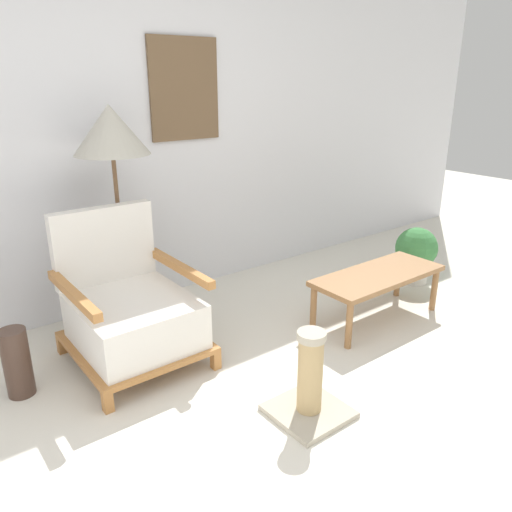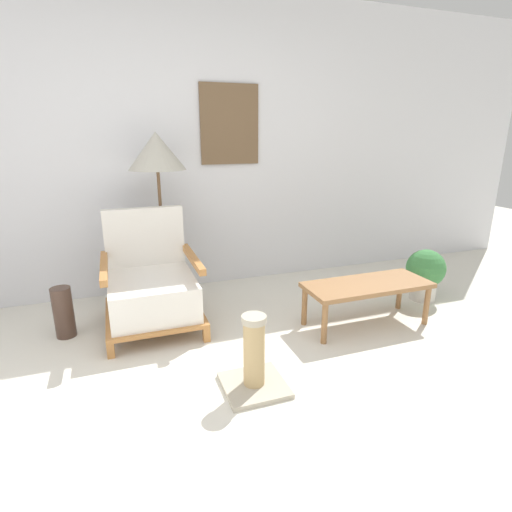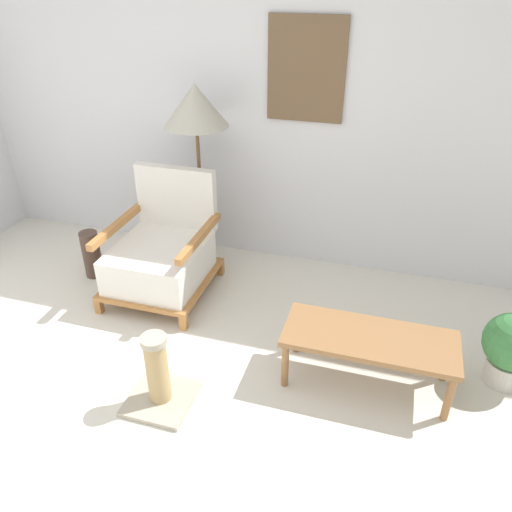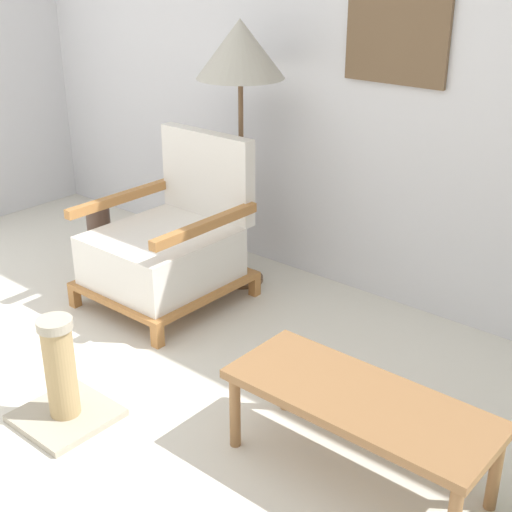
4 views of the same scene
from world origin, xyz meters
The scene contains 8 objects.
ground_plane centered at (0.00, 0.00, 0.00)m, with size 14.00×14.00×0.00m, color silver.
wall_back centered at (0.00, 2.25, 1.35)m, with size 8.00×0.09×2.70m.
armchair centered at (-0.45, 1.44, 0.32)m, with size 0.72×0.79×0.89m.
floor_lamp centered at (-0.29, 1.87, 1.30)m, with size 0.47×0.47×1.48m.
coffee_table centered at (1.14, 0.88, 0.31)m, with size 1.00×0.40×0.35m.
vase centered at (-1.09, 1.47, 0.19)m, with size 0.14×0.14×0.39m, color #473328.
potted_plant centered at (1.95, 1.13, 0.26)m, with size 0.34×0.34×0.47m.
scratching_post centered at (0.03, 0.38, 0.17)m, with size 0.37×0.37×0.47m.
Camera 1 is at (-1.50, -1.15, 1.64)m, focal length 35.00 mm.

